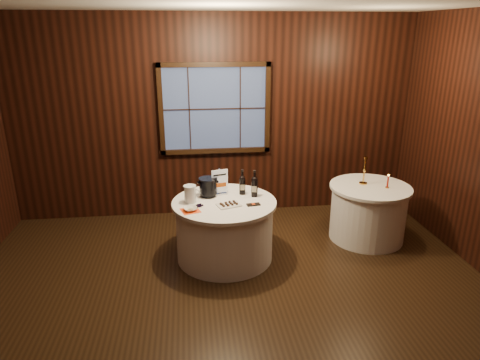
{
  "coord_description": "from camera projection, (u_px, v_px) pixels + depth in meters",
  "views": [
    {
      "loc": [
        -0.4,
        -3.83,
        2.74
      ],
      "look_at": [
        0.18,
        0.9,
        1.07
      ],
      "focal_mm": 32.0,
      "sensor_mm": 36.0,
      "label": 1
    }
  ],
  "objects": [
    {
      "name": "glass_pitcher",
      "position": [
        190.0,
        194.0,
        5.15
      ],
      "size": [
        0.2,
        0.15,
        0.22
      ],
      "rotation": [
        0.0,
        0.0,
        0.09
      ],
      "color": "silver",
      "rests_on": "main_table"
    },
    {
      "name": "side_table",
      "position": [
        368.0,
        212.0,
        5.86
      ],
      "size": [
        1.08,
        1.08,
        0.77
      ],
      "color": "white",
      "rests_on": "ground"
    },
    {
      "name": "back_wall",
      "position": [
        215.0,
        116.0,
        6.36
      ],
      "size": [
        6.0,
        0.1,
        3.0
      ],
      "color": "black",
      "rests_on": "ground"
    },
    {
      "name": "grape_bunch",
      "position": [
        200.0,
        206.0,
        5.04
      ],
      "size": [
        0.15,
        0.09,
        0.03
      ],
      "rotation": [
        0.0,
        0.0,
        0.35
      ],
      "color": "black",
      "rests_on": "main_table"
    },
    {
      "name": "main_table",
      "position": [
        225.0,
        229.0,
        5.35
      ],
      "size": [
        1.28,
        1.28,
        0.77
      ],
      "color": "white",
      "rests_on": "ground"
    },
    {
      "name": "red_candle",
      "position": [
        388.0,
        183.0,
        5.64
      ],
      "size": [
        0.05,
        0.05,
        0.19
      ],
      "color": "gold",
      "rests_on": "side_table"
    },
    {
      "name": "port_bottle_left",
      "position": [
        242.0,
        184.0,
        5.4
      ],
      "size": [
        0.08,
        0.08,
        0.33
      ],
      "rotation": [
        0.0,
        0.0,
        -0.03
      ],
      "color": "black",
      "rests_on": "main_table"
    },
    {
      "name": "ground",
      "position": [
        233.0,
        304.0,
        4.54
      ],
      "size": [
        6.0,
        6.0,
        0.0
      ],
      "primitive_type": "plane",
      "color": "black",
      "rests_on": "ground"
    },
    {
      "name": "brass_candlestick",
      "position": [
        364.0,
        174.0,
        5.76
      ],
      "size": [
        0.11,
        0.11,
        0.38
      ],
      "color": "gold",
      "rests_on": "side_table"
    },
    {
      "name": "sign_stand",
      "position": [
        220.0,
        186.0,
        5.4
      ],
      "size": [
        0.21,
        0.14,
        0.34
      ],
      "rotation": [
        0.0,
        0.0,
        0.25
      ],
      "color": "#B8B9C0",
      "rests_on": "main_table"
    },
    {
      "name": "chocolate_plate",
      "position": [
        229.0,
        205.0,
        5.08
      ],
      "size": [
        0.31,
        0.25,
        0.04
      ],
      "rotation": [
        0.0,
        0.0,
        0.3
      ],
      "color": "white",
      "rests_on": "main_table"
    },
    {
      "name": "cracker_bowl",
      "position": [
        190.0,
        209.0,
        4.94
      ],
      "size": [
        0.19,
        0.19,
        0.04
      ],
      "primitive_type": "imported",
      "rotation": [
        0.0,
        0.0,
        0.24
      ],
      "color": "white",
      "rests_on": "orange_napkin"
    },
    {
      "name": "orange_napkin",
      "position": [
        190.0,
        211.0,
        4.95
      ],
      "size": [
        0.25,
        0.25,
        0.0
      ],
      "primitive_type": "cube",
      "rotation": [
        0.0,
        0.0,
        0.29
      ],
      "color": "#FC4B15",
      "rests_on": "main_table"
    },
    {
      "name": "port_bottle_right",
      "position": [
        254.0,
        185.0,
        5.33
      ],
      "size": [
        0.08,
        0.09,
        0.34
      ],
      "rotation": [
        0.0,
        0.0,
        -0.25
      ],
      "color": "black",
      "rests_on": "main_table"
    },
    {
      "name": "ice_bucket",
      "position": [
        208.0,
        187.0,
        5.34
      ],
      "size": [
        0.23,
        0.23,
        0.24
      ],
      "color": "black",
      "rests_on": "main_table"
    },
    {
      "name": "chocolate_box",
      "position": [
        253.0,
        205.0,
        5.11
      ],
      "size": [
        0.17,
        0.1,
        0.01
      ],
      "primitive_type": "cube",
      "rotation": [
        0.0,
        0.0,
        0.13
      ],
      "color": "black",
      "rests_on": "main_table"
    }
  ]
}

